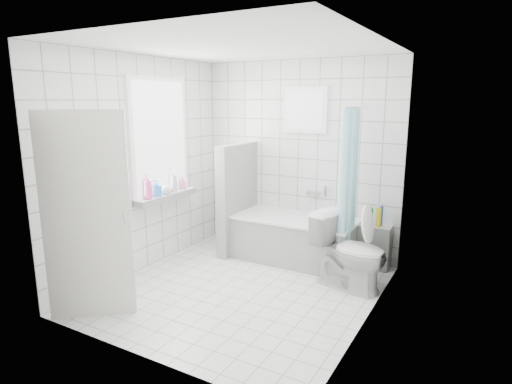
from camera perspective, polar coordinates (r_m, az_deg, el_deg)
The scene contains 19 objects.
ground at distance 4.92m, azimuth -1.96°, elevation -12.81°, with size 3.00×3.00×0.00m, color white.
ceiling at distance 4.49m, azimuth -2.21°, elevation 18.83°, with size 3.00×3.00×0.00m, color white.
wall_back at distance 5.85m, azimuth 5.64°, elevation 4.47°, with size 2.80×0.02×2.60m, color white.
wall_front at distance 3.37m, azimuth -15.50°, elevation -1.68°, with size 2.80×0.02×2.60m, color white.
wall_left at distance 5.38m, azimuth -14.92°, elevation 3.45°, with size 0.02×3.00×2.60m, color white.
wall_right at distance 3.99m, azimuth 15.33°, elevation 0.47°, with size 0.02×3.00×2.60m, color white.
window_left at distance 5.54m, azimuth -12.58°, elevation 6.93°, with size 0.01×0.90×1.40m, color white.
window_back at distance 5.71m, azimuth 6.52°, elevation 10.82°, with size 0.50×0.01×0.50m, color white.
window_sill at distance 5.62m, azimuth -11.89°, elevation -0.60°, with size 0.18×1.02×0.08m, color white.
door at distance 4.31m, azimuth -21.63°, elevation -3.21°, with size 0.04×0.80×2.00m, color silver.
bathtub at distance 5.68m, azimuth 5.23°, elevation -6.21°, with size 1.58×0.77×0.58m.
partition_wall at distance 5.90m, azimuth -2.49°, elevation -0.83°, with size 0.15×0.85×1.50m, color white.
tiled_ledge at distance 5.62m, azimuth 15.48°, elevation -6.99°, with size 0.40×0.24×0.55m, color white.
toilet at distance 4.92m, azimuth 12.42°, elevation -7.77°, with size 0.47×0.83×0.85m, color silver.
curtain_rod at distance 5.11m, azimuth 13.13°, elevation 10.99°, with size 0.02×0.02×0.80m, color silver.
shower_curtain at distance 5.09m, azimuth 12.22°, elevation 0.80°, with size 0.14×0.48×1.78m, color #4AC8DA, non-canonical shape.
tub_faucet at distance 5.79m, azimuth 7.60°, elevation -0.16°, with size 0.18×0.06×0.06m, color silver.
sill_bottles at distance 5.53m, azimuth -12.34°, elevation 0.96°, with size 0.17×0.81×0.32m.
ledge_bottles at distance 5.47m, azimuth 15.76°, elevation -3.20°, with size 0.16×0.15×0.25m.
Camera 1 is at (2.33, -3.80, 2.09)m, focal length 30.00 mm.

